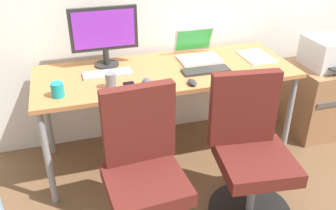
# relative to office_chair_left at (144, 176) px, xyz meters

# --- Properties ---
(ground_plane) EXTENTS (5.28, 5.28, 0.00)m
(ground_plane) POSITION_rel_office_chair_left_xyz_m (0.34, 0.71, -0.42)
(ground_plane) COLOR brown
(desk) EXTENTS (1.86, 0.70, 0.75)m
(desk) POSITION_rel_office_chair_left_xyz_m (0.34, 0.71, 0.26)
(desk) COLOR #B77542
(desk) RESTS_ON ground
(office_chair_left) EXTENTS (0.54, 0.54, 0.94)m
(office_chair_left) POSITION_rel_office_chair_left_xyz_m (0.00, 0.00, 0.00)
(office_chair_left) COLOR black
(office_chair_left) RESTS_ON ground
(office_chair_right) EXTENTS (0.54, 0.54, 0.94)m
(office_chair_right) POSITION_rel_office_chair_left_xyz_m (0.68, -0.00, 0.00)
(office_chair_right) COLOR black
(office_chair_right) RESTS_ON ground
(side_cabinet) EXTENTS (0.53, 0.52, 0.61)m
(side_cabinet) POSITION_rel_office_chair_left_xyz_m (1.74, 0.72, -0.12)
(side_cabinet) COLOR #996B47
(side_cabinet) RESTS_ON ground
(printer) EXTENTS (0.38, 0.40, 0.24)m
(printer) POSITION_rel_office_chair_left_xyz_m (1.74, 0.72, 0.31)
(printer) COLOR silver
(printer) RESTS_ON side_cabinet
(desktop_monitor) EXTENTS (0.48, 0.18, 0.43)m
(desktop_monitor) POSITION_rel_office_chair_left_xyz_m (-0.05, 0.92, 0.57)
(desktop_monitor) COLOR #262626
(desktop_monitor) RESTS_ON desk
(open_laptop) EXTENTS (0.31, 0.29, 0.22)m
(open_laptop) POSITION_rel_office_chair_left_xyz_m (0.64, 0.87, 0.38)
(open_laptop) COLOR silver
(open_laptop) RESTS_ON desk
(keyboard_by_monitor) EXTENTS (0.34, 0.12, 0.02)m
(keyboard_by_monitor) POSITION_rel_office_chair_left_xyz_m (-0.07, 0.75, 0.33)
(keyboard_by_monitor) COLOR #B7B7B7
(keyboard_by_monitor) RESTS_ON desk
(keyboard_by_laptop) EXTENTS (0.34, 0.12, 0.02)m
(keyboard_by_laptop) POSITION_rel_office_chair_left_xyz_m (0.61, 0.60, 0.33)
(keyboard_by_laptop) COLOR #2D2D2D
(keyboard_by_laptop) RESTS_ON desk
(mouse_by_monitor) EXTENTS (0.06, 0.10, 0.03)m
(mouse_by_monitor) POSITION_rel_office_chair_left_xyz_m (0.44, 0.43, 0.34)
(mouse_by_monitor) COLOR #2D2D2D
(mouse_by_monitor) RESTS_ON desk
(mouse_by_laptop) EXTENTS (0.06, 0.10, 0.03)m
(mouse_by_laptop) POSITION_rel_office_chair_left_xyz_m (0.16, 0.53, 0.34)
(mouse_by_laptop) COLOR #515156
(mouse_by_laptop) RESTS_ON desk
(coffee_mug) EXTENTS (0.08, 0.08, 0.09)m
(coffee_mug) POSITION_rel_office_chair_left_xyz_m (-0.41, 0.51, 0.37)
(coffee_mug) COLOR teal
(coffee_mug) RESTS_ON desk
(pen_cup) EXTENTS (0.07, 0.07, 0.10)m
(pen_cup) POSITION_rel_office_chair_left_xyz_m (-0.08, 0.53, 0.38)
(pen_cup) COLOR slate
(pen_cup) RESTS_ON desk
(phone_near_monitor) EXTENTS (0.07, 0.14, 0.01)m
(phone_near_monitor) POSITION_rel_office_chair_left_xyz_m (0.04, 0.51, 0.33)
(phone_near_monitor) COLOR black
(phone_near_monitor) RESTS_ON desk
(paper_pile) EXTENTS (0.21, 0.30, 0.01)m
(paper_pile) POSITION_rel_office_chair_left_xyz_m (1.08, 0.75, 0.33)
(paper_pile) COLOR white
(paper_pile) RESTS_ON desk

